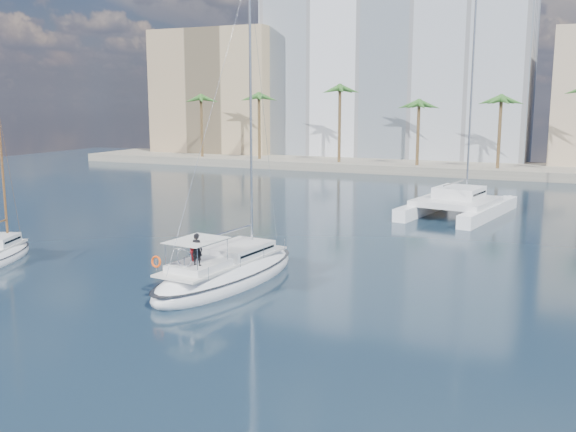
% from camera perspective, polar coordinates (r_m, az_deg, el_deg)
% --- Properties ---
extents(ground, '(160.00, 160.00, 0.00)m').
position_cam_1_polar(ground, '(36.62, -1.22, -5.67)').
color(ground, black).
rests_on(ground, ground).
extents(quay, '(120.00, 14.00, 1.20)m').
position_cam_1_polar(quay, '(94.58, 14.61, 4.15)').
color(quay, gray).
rests_on(quay, ground).
extents(building_modern, '(42.00, 16.00, 28.00)m').
position_cam_1_polar(building_modern, '(108.39, 9.58, 12.15)').
color(building_modern, white).
rests_on(building_modern, ground).
extents(building_tan_left, '(22.00, 14.00, 22.00)m').
position_cam_1_polar(building_tan_left, '(115.86, -5.76, 10.62)').
color(building_tan_left, tan).
rests_on(building_tan_left, ground).
extents(palm_left, '(3.60, 3.60, 12.30)m').
position_cam_1_polar(palm_left, '(101.48, -5.14, 10.30)').
color(palm_left, brown).
rests_on(palm_left, ground).
extents(palm_centre, '(3.60, 3.60, 12.30)m').
position_cam_1_polar(palm_centre, '(90.16, 14.47, 10.04)').
color(palm_centre, brown).
rests_on(palm_centre, ground).
extents(main_sloop, '(5.18, 12.45, 17.95)m').
position_cam_1_polar(main_sloop, '(36.07, -5.42, -5.07)').
color(main_sloop, white).
rests_on(main_sloop, ground).
extents(catamaran, '(8.97, 14.37, 19.36)m').
position_cam_1_polar(catamaran, '(58.96, 14.87, 1.23)').
color(catamaran, white).
rests_on(catamaran, ground).
extents(seagull, '(0.93, 0.40, 0.17)m').
position_cam_1_polar(seagull, '(40.29, -9.63, -2.95)').
color(seagull, silver).
rests_on(seagull, ground).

